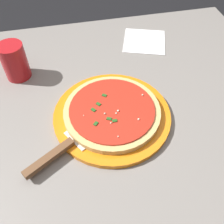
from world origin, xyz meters
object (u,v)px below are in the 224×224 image
Objects in this scene: pizza at (112,111)px; cup_tall_drink at (14,61)px; pizza_server at (64,147)px; napkin_folded_right at (144,41)px; serving_plate at (112,115)px.

cup_tall_drink reaches higher than pizza.
pizza_server is 0.32m from cup_tall_drink.
napkin_folded_right is (-0.31, -0.39, -0.02)m from pizza_server.
pizza_server is (0.13, 0.08, -0.00)m from pizza.
pizza_server is at bearing 31.39° from pizza.
napkin_folded_right is at bearing -120.78° from pizza.
pizza reaches higher than napkin_folded_right.
cup_tall_drink is (0.11, -0.30, 0.03)m from pizza_server.
cup_tall_drink is at bearing 11.80° from napkin_folded_right.
cup_tall_drink is at bearing -69.92° from pizza_server.
pizza is (0.00, 0.00, 0.02)m from serving_plate.
cup_tall_drink is (0.24, -0.22, 0.03)m from pizza.
serving_plate is at bearing 137.73° from cup_tall_drink.
serving_plate is 0.15m from pizza_server.
serving_plate is at bearing -148.61° from pizza_server.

